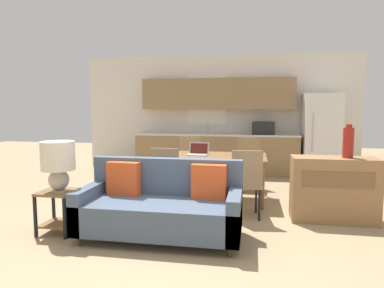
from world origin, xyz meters
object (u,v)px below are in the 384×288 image
at_px(couch, 162,207).
at_px(dining_chair_far_right, 248,161).
at_px(dining_table, 213,159).
at_px(dining_chair_near_left, 168,177).
at_px(credenza, 334,189).
at_px(table_lamp, 58,161).
at_px(vase, 348,142).
at_px(laptop, 198,152).
at_px(refrigerator, 321,136).
at_px(dining_chair_far_left, 189,160).
at_px(dining_chair_near_right, 246,181).
at_px(side_table, 59,205).

relative_size(couch, dining_chair_far_right, 1.95).
relative_size(dining_table, dining_chair_near_left, 1.80).
distance_m(credenza, dining_chair_near_left, 2.23).
bearing_deg(table_lamp, dining_chair_far_right, 51.51).
bearing_deg(vase, laptop, 159.66).
bearing_deg(dining_chair_near_left, dining_chair_far_right, -118.33).
xyz_separation_m(vase, laptop, (-2.07, 0.77, -0.27)).
relative_size(table_lamp, credenza, 0.55).
height_order(refrigerator, dining_chair_far_left, refrigerator).
height_order(refrigerator, dining_chair_near_right, refrigerator).
distance_m(refrigerator, dining_chair_far_left, 2.99).
relative_size(dining_table, dining_chair_near_right, 1.80).
height_order(vase, laptop, vase).
bearing_deg(dining_chair_far_right, dining_chair_far_left, -174.99).
bearing_deg(dining_table, credenza, -24.10).
height_order(dining_table, dining_chair_far_right, dining_chair_far_right).
bearing_deg(dining_chair_far_left, dining_table, -59.67).
distance_m(couch, laptop, 1.75).
xyz_separation_m(side_table, credenza, (3.31, 1.03, 0.09)).
xyz_separation_m(dining_chair_far_right, laptop, (-0.78, -0.87, 0.26)).
distance_m(dining_chair_near_right, dining_chair_near_left, 1.09).
distance_m(dining_chair_far_right, dining_chair_near_left, 2.00).
bearing_deg(dining_chair_far_left, dining_chair_near_left, -92.79).
bearing_deg(laptop, dining_chair_near_left, -105.82).
xyz_separation_m(credenza, dining_chair_far_left, (-2.22, 1.58, 0.09)).
xyz_separation_m(dining_table, side_table, (-1.63, -1.78, -0.33)).
xyz_separation_m(dining_table, vase, (1.83, -0.76, 0.37)).
distance_m(dining_table, laptop, 0.26).
xyz_separation_m(dining_table, couch, (-0.39, -1.68, -0.32)).
distance_m(refrigerator, dining_chair_near_left, 4.05).
height_order(dining_table, couch, couch).
bearing_deg(side_table, dining_chair_far_right, 50.76).
bearing_deg(dining_chair_near_right, dining_table, -64.13).
bearing_deg(refrigerator, credenza, -97.06).
distance_m(dining_chair_far_left, dining_chair_near_right, 2.01).
height_order(refrigerator, couch, refrigerator).
distance_m(side_table, dining_chair_far_right, 3.44).
bearing_deg(dining_table, refrigerator, 47.94).
relative_size(couch, table_lamp, 3.09).
relative_size(dining_table, table_lamp, 2.85).
relative_size(couch, side_table, 3.59).
xyz_separation_m(dining_table, laptop, (-0.24, 0.01, 0.10)).
bearing_deg(table_lamp, side_table, 141.44).
distance_m(credenza, dining_chair_near_right, 1.14).
height_order(credenza, dining_chair_far_left, dining_chair_far_left).
height_order(couch, vase, vase).
relative_size(dining_chair_far_right, dining_chair_near_left, 1.00).
bearing_deg(dining_chair_near_right, dining_chair_far_right, -96.49).
relative_size(dining_table, dining_chair_far_right, 1.80).
xyz_separation_m(side_table, dining_chair_near_left, (1.09, 0.98, 0.18)).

